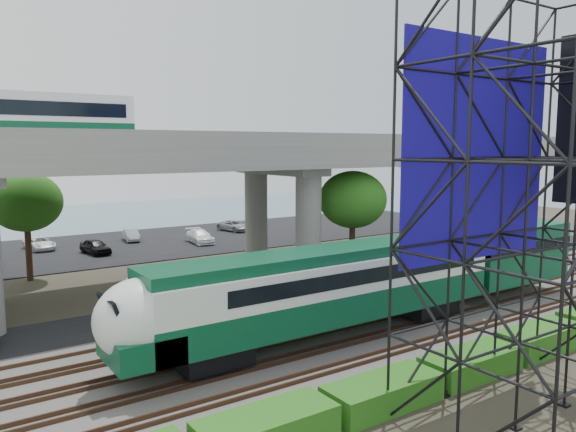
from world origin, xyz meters
TOP-DOWN VIEW (x-y plane):
  - ground at (0.00, 0.00)m, footprint 140.00×140.00m
  - ballast_bed at (0.00, 2.00)m, footprint 90.00×12.00m
  - service_road at (0.00, 10.50)m, footprint 90.00×5.00m
  - parking_lot at (0.00, 34.00)m, footprint 90.00×18.00m
  - harbor_water at (0.00, 56.00)m, footprint 140.00×40.00m
  - rail_tracks at (0.00, 2.00)m, footprint 90.00×9.52m
  - commuter_train at (5.86, 2.00)m, footprint 29.30×3.06m
  - overpass at (-0.53, 16.00)m, footprint 80.00×12.00m
  - scaffold_tower at (5.07, -7.98)m, footprint 9.36×6.36m
  - hedge_strip at (1.01, -4.30)m, footprint 34.60×1.80m
  - trees at (-4.67, 16.17)m, footprint 40.94×16.94m
  - parked_cars at (0.82, 33.33)m, footprint 38.90×9.59m

SIDE VIEW (x-z plane):
  - ground at x=0.00m, z-range 0.00..0.00m
  - harbor_water at x=0.00m, z-range 0.00..0.03m
  - service_road at x=0.00m, z-range 0.00..0.08m
  - parking_lot at x=0.00m, z-range 0.00..0.08m
  - ballast_bed at x=0.00m, z-range 0.00..0.20m
  - rail_tracks at x=0.00m, z-range 0.20..0.36m
  - hedge_strip at x=1.01m, z-range -0.04..1.16m
  - parked_cars at x=0.82m, z-range 0.04..1.34m
  - commuter_train at x=5.86m, z-range 0.73..5.03m
  - trees at x=-4.67m, z-range 1.73..9.42m
  - scaffold_tower at x=5.07m, z-range -0.03..14.97m
  - overpass at x=-0.53m, z-range 2.01..14.41m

